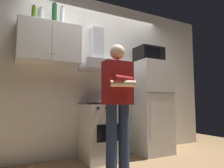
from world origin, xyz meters
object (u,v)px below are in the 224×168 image
Objects in this scene: stove_oven at (102,131)px; bottle_canister_steel at (41,16)px; range_hood at (99,59)px; bottle_wine_green at (54,14)px; refrigerator at (150,107)px; bottle_olive_oil at (34,13)px; bottle_vodka_clear at (62,17)px; microwave at (149,55)px; person_standing at (118,101)px; cooking_pot at (113,99)px; upper_cabinet at (49,43)px.

bottle_canister_steel reaches higher than stove_oven.
bottle_wine_green is at bearing -179.91° from range_hood.
refrigerator is 2.40m from bottle_olive_oil.
stove_oven is 2.56× the size of bottle_wine_green.
bottle_vodka_clear is at bearing 174.73° from refrigerator.
bottle_canister_steel is (-1.88, 0.14, 0.42)m from microwave.
stove_oven is 0.53× the size of person_standing.
person_standing reaches higher than stove_oven.
cooking_pot is at bearing -170.43° from microwave.
upper_cabinet is 0.56× the size of refrigerator.
upper_cabinet is 0.47m from bottle_olive_oil.
bottle_olive_oil is (-1.98, 0.10, 0.42)m from microwave.
upper_cabinet is 1.03× the size of stove_oven.
range_hood is at bearing 117.88° from cooking_pot.
person_standing is at bearing -46.58° from bottle_wine_green.
bottle_vodka_clear is at bearing 127.29° from person_standing.
bottle_canister_steel reaches higher than cooking_pot.
bottle_olive_oil is (-0.41, -0.03, -0.04)m from bottle_vodka_clear.
bottle_vodka_clear is at bearing 166.83° from stove_oven.
stove_oven is at bearing -9.60° from bottle_wine_green.
refrigerator is 2.33m from bottle_canister_steel.
microwave is at bearing 1.15° from stove_oven.
microwave is 1.64m from bottle_vodka_clear.
bottle_canister_steel reaches higher than range_hood.
upper_cabinet is 0.81m from range_hood.
cooking_pot is at bearing -14.52° from bottle_canister_steel.
bottle_wine_green is 0.30m from bottle_olive_oil.
microwave is 1.93m from bottle_canister_steel.
bottle_olive_oil is (-1.03, 0.12, 1.72)m from stove_oven.
microwave is at bearing -3.48° from upper_cabinet.
microwave is 2.10× the size of bottle_olive_oil.
range_hood is 3.28× the size of bottle_canister_steel.
bottle_olive_oil reaches higher than microwave.
microwave is 2.03m from bottle_olive_oil.
refrigerator is 0.98× the size of person_standing.
stove_oven is 0.77m from person_standing.
bottle_olive_oil is at bearing -157.40° from bottle_canister_steel.
refrigerator is 0.94m from microwave.
stove_oven is at bearing -179.96° from refrigerator.
range_hood is 0.96m from bottle_wine_green.
range_hood is (0.80, 0.00, -0.15)m from upper_cabinet.
upper_cabinet is at bearing -179.91° from range_hood.
upper_cabinet is 3.94× the size of bottle_canister_steel.
person_standing is (0.75, -0.73, -0.85)m from upper_cabinet.
bottle_wine_green is at bearing -9.18° from bottle_canister_steel.
bottle_wine_green is at bearing 170.40° from stove_oven.
person_standing is 1.65m from bottle_wine_green.
upper_cabinet is at bearing -173.50° from bottle_vodka_clear.
bottle_wine_green reaches higher than microwave.
bottle_vodka_clear reaches higher than bottle_olive_oil.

